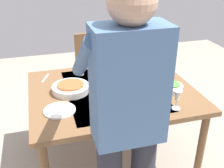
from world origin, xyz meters
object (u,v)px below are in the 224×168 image
dinner_plate_far (60,110)px  wine_bottle (114,63)px  wine_glass_right (177,96)px  serving_bowl_pasta (71,88)px  water_cup_far_left (156,93)px  side_bowl_salad (172,87)px  wine_glass_left (80,64)px  person_server (127,122)px  dining_table (112,97)px  chair_near (94,68)px  water_cup_near_right (131,66)px  side_bowl_bread (131,79)px  dinner_plate_near (130,98)px  water_cup_near_left (151,76)px

dinner_plate_far → wine_bottle: bearing=-137.7°
wine_glass_right → serving_bowl_pasta: wine_glass_right is taller
wine_glass_right → water_cup_far_left: (0.08, -0.17, -0.05)m
wine_glass_right → side_bowl_salad: wine_glass_right is taller
wine_bottle → wine_glass_left: bearing=-15.1°
serving_bowl_pasta → water_cup_far_left: bearing=154.1°
person_server → wine_bottle: bearing=-102.8°
wine_bottle → serving_bowl_pasta: (0.43, 0.23, -0.08)m
dinner_plate_far → dining_table: bearing=-154.0°
chair_near → water_cup_near_right: size_ratio=10.48×
dining_table → chair_near: (-0.05, -0.93, -0.13)m
dining_table → chair_near: chair_near is taller
wine_glass_left → serving_bowl_pasta: wine_glass_left is taller
side_bowl_bread → wine_bottle: bearing=-66.0°
person_server → side_bowl_salad: 0.92m
side_bowl_salad → dinner_plate_near: (0.37, 0.04, -0.03)m
wine_glass_right → water_cup_near_right: size_ratio=1.74×
person_server → water_cup_near_right: size_ratio=19.45×
side_bowl_bread → dinner_plate_near: (0.10, 0.27, -0.03)m
wine_glass_left → water_cup_near_right: bearing=175.2°
dinner_plate_near → dinner_plate_far: size_ratio=1.00×
wine_glass_right → dinner_plate_near: (0.27, -0.22, -0.10)m
wine_glass_right → side_bowl_bread: size_ratio=0.94×
dinner_plate_far → water_cup_near_right: bearing=-143.4°
wine_glass_left → dinner_plate_far: size_ratio=0.66×
side_bowl_salad → dinner_plate_far: bearing=4.0°
wine_glass_left → dinner_plate_far: wine_glass_left is taller
dining_table → chair_near: 0.94m
water_cup_far_left → dinner_plate_near: size_ratio=0.44×
side_bowl_bread → wine_glass_left: bearing=-36.4°
dining_table → water_cup_far_left: (-0.29, 0.25, 0.12)m
side_bowl_salad → side_bowl_bread: bearing=-40.4°
water_cup_far_left → side_bowl_salad: 0.20m
chair_near → water_cup_near_left: (-0.33, 0.86, 0.24)m
dining_table → wine_glass_left: 0.45m
wine_glass_right → dinner_plate_far: 0.85m
chair_near → dinner_plate_near: bearing=92.3°
water_cup_near_right → wine_glass_left: bearing=-4.8°
wine_bottle → side_bowl_salad: bearing=129.5°
wine_bottle → dinner_plate_near: (0.01, 0.48, -0.10)m
water_cup_near_left → dinner_plate_near: water_cup_near_left is taller
side_bowl_bread → person_server: bearing=68.8°
person_server → serving_bowl_pasta: bearing=-77.8°
water_cup_far_left → dinner_plate_far: water_cup_far_left is taller
dining_table → wine_glass_right: size_ratio=8.88×
chair_near → water_cup_far_left: bearing=101.4°
water_cup_near_left → water_cup_far_left: 0.33m
water_cup_near_left → dinner_plate_near: 0.39m
chair_near → water_cup_near_left: bearing=111.0°
wine_glass_left → dinner_plate_near: bearing=118.0°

